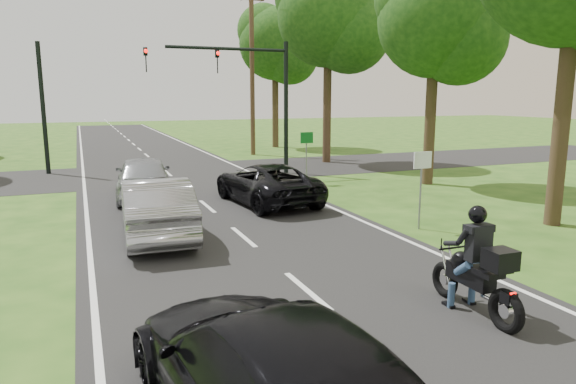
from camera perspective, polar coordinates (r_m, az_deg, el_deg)
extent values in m
plane|color=#264C15|center=(9.74, 2.10, -10.93)|extent=(140.00, 140.00, 0.00)
cube|color=black|center=(18.98, -10.34, -0.42)|extent=(8.00, 100.00, 0.01)
cube|color=black|center=(24.80, -13.20, 2.04)|extent=(60.00, 7.00, 0.01)
torus|color=black|center=(9.78, 17.03, -9.28)|extent=(0.15, 0.65, 0.65)
torus|color=black|center=(8.74, 23.06, -12.08)|extent=(0.17, 0.71, 0.71)
cube|color=black|center=(9.21, 19.58, -8.71)|extent=(0.30, 0.94, 0.30)
sphere|color=black|center=(9.34, 18.67, -7.25)|extent=(0.34, 0.34, 0.34)
cube|color=black|center=(8.92, 21.09, -8.26)|extent=(0.35, 0.55, 0.10)
cube|color=#FF0C07|center=(8.56, 23.72, -10.36)|extent=(0.10, 0.03, 0.05)
cylinder|color=silver|center=(9.05, 22.48, -11.40)|extent=(0.11, 0.79, 0.09)
cylinder|color=black|center=(9.43, 17.98, -5.91)|extent=(0.61, 0.05, 0.04)
cube|color=black|center=(8.62, 22.53, -6.93)|extent=(0.44, 0.40, 0.32)
cube|color=black|center=(8.93, 20.43, -5.33)|extent=(0.40, 0.23, 0.59)
sphere|color=black|center=(8.87, 20.33, -2.34)|extent=(0.30, 0.30, 0.30)
cylinder|color=navy|center=(9.34, 17.69, -10.90)|extent=(0.12, 0.12, 0.44)
cylinder|color=navy|center=(9.61, 19.75, -10.43)|extent=(0.12, 0.12, 0.44)
imported|color=black|center=(17.30, -2.44, 0.98)|extent=(2.71, 5.06, 1.35)
imported|color=#9F9EA3|center=(13.48, -14.46, -1.72)|extent=(1.85, 4.71, 1.53)
imported|color=#9C9FA4|center=(18.58, -15.74, 1.59)|extent=(2.27, 4.74, 1.56)
imported|color=black|center=(5.54, -1.57, -20.02)|extent=(2.59, 5.28, 1.48)
cylinder|color=black|center=(23.99, -0.22, 9.22)|extent=(0.20, 0.20, 6.00)
cylinder|color=black|center=(23.21, -6.66, 15.53)|extent=(5.40, 0.14, 0.14)
imported|color=black|center=(23.03, -7.87, 14.17)|extent=(0.16, 0.36, 1.00)
imported|color=black|center=(22.48, -15.52, 13.99)|extent=(0.16, 0.36, 1.00)
sphere|color=#FF0C07|center=(22.88, -7.77, 15.03)|extent=(0.16, 0.16, 0.16)
sphere|color=#FF0C07|center=(22.32, -15.51, 14.86)|extent=(0.16, 0.16, 0.16)
cylinder|color=black|center=(26.31, -25.56, 8.32)|extent=(0.20, 0.20, 6.00)
cylinder|color=brown|center=(31.88, -4.01, 13.13)|extent=(0.28, 0.28, 10.00)
cylinder|color=slate|center=(14.30, 14.50, -0.11)|extent=(0.05, 0.05, 2.00)
cube|color=silver|center=(14.14, 14.74, 3.45)|extent=(0.55, 0.04, 0.45)
cylinder|color=slate|center=(21.26, 2.05, 3.64)|extent=(0.05, 0.05, 2.00)
cube|color=#0C591E|center=(21.14, 2.10, 6.05)|extent=(0.55, 0.04, 0.45)
cylinder|color=#332316|center=(15.97, 28.27, 8.59)|extent=(0.44, 0.44, 6.72)
cylinder|color=#332316|center=(21.76, 15.56, 8.54)|extent=(0.44, 0.44, 5.88)
sphere|color=#13360E|center=(21.95, 16.05, 17.89)|extent=(4.50, 4.50, 4.50)
sphere|color=#13360E|center=(21.86, 18.56, 15.84)|extent=(3.60, 3.60, 3.60)
cylinder|color=#332316|center=(28.20, 4.38, 10.41)|extent=(0.44, 0.44, 7.00)
sphere|color=#13360E|center=(28.51, 4.51, 18.99)|extent=(5.40, 5.40, 5.40)
sphere|color=#13360E|center=(28.17, 6.88, 17.25)|extent=(4.32, 4.32, 4.32)
cylinder|color=#332316|center=(36.62, -1.42, 10.04)|extent=(0.44, 0.44, 6.44)
sphere|color=#13360E|center=(36.79, -1.45, 16.14)|extent=(4.95, 4.95, 4.95)
sphere|color=#13360E|center=(36.41, 0.19, 14.93)|extent=(3.96, 3.96, 3.96)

